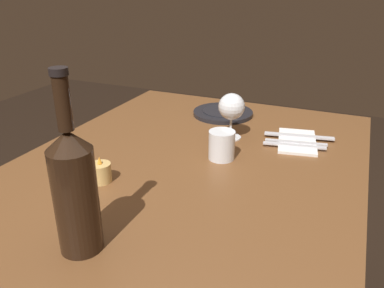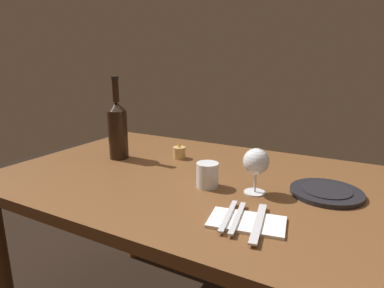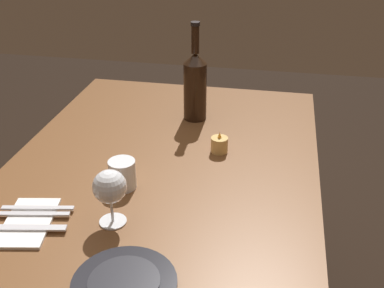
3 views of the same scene
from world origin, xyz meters
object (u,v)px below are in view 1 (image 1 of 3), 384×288
water_tumbler (222,146)px  folded_napkin (297,141)px  dinner_plate (223,113)px  fork_outer (294,145)px  table_knife (299,136)px  wine_glass_left (232,108)px  wine_bottle (75,189)px  fork_inner (296,142)px  votive_candle (101,173)px

water_tumbler → folded_napkin: size_ratio=0.39×
dinner_plate → fork_outer: bearing=-124.8°
water_tumbler → table_knife: bearing=-37.6°
wine_glass_left → wine_bottle: bearing=172.1°
wine_bottle → table_knife: (0.69, -0.28, -0.11)m
wine_glass_left → fork_outer: 0.22m
dinner_plate → folded_napkin: 0.33m
folded_napkin → fork_inner: (-0.03, 0.00, 0.01)m
water_tumbler → table_knife: 0.29m
dinner_plate → fork_inner: bearing=-121.3°
water_tumbler → fork_outer: water_tumbler is taller
votive_candle → fork_inner: (0.41, -0.40, -0.01)m
wine_glass_left → folded_napkin: wine_glass_left is taller
fork_inner → fork_outer: bearing=180.0°
dinner_plate → wine_glass_left: bearing=-154.6°
folded_napkin → wine_bottle: bearing=156.8°
votive_candle → water_tumbler: bearing=-43.2°
votive_candle → dinner_plate: size_ratio=0.31×
fork_inner → table_knife: size_ratio=0.85×
wine_glass_left → water_tumbler: bearing=-171.1°
wine_glass_left → water_tumbler: 0.17m
wine_bottle → folded_napkin: bearing=-23.2°
wine_bottle → wine_glass_left: bearing=-7.9°
votive_candle → fork_outer: votive_candle is taller
dinner_plate → table_knife: bearing=-112.8°
votive_candle → table_knife: size_ratio=0.32×
folded_napkin → table_knife: (0.03, 0.00, 0.01)m
wine_glass_left → wine_bottle: 0.62m
water_tumbler → votive_candle: 0.33m
table_knife → dinner_plate: bearing=67.2°
water_tumbler → fork_outer: (0.15, -0.17, -0.03)m
wine_bottle → fork_outer: size_ratio=1.88×
votive_candle → table_knife: (0.47, -0.40, -0.01)m
folded_napkin → votive_candle: bearing=137.5°
dinner_plate → table_knife: dinner_plate is taller
dinner_plate → fork_outer: 0.35m
wine_glass_left → dinner_plate: 0.24m
wine_bottle → fork_outer: bearing=-24.9°
table_knife → wine_glass_left: bearing=110.6°
fork_inner → fork_outer: size_ratio=1.00×
votive_candle → folded_napkin: size_ratio=0.32×
wine_bottle → votive_candle: 0.27m
wine_glass_left → table_knife: 0.23m
dinner_plate → table_knife: size_ratio=1.02×
wine_bottle → fork_outer: (0.61, -0.28, -0.11)m
fork_inner → table_knife: same height
water_tumbler → table_knife: water_tumbler is taller
wine_bottle → dinner_plate: bearing=0.5°
wine_glass_left → dinner_plate: size_ratio=0.66×
folded_napkin → fork_inner: size_ratio=1.15×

